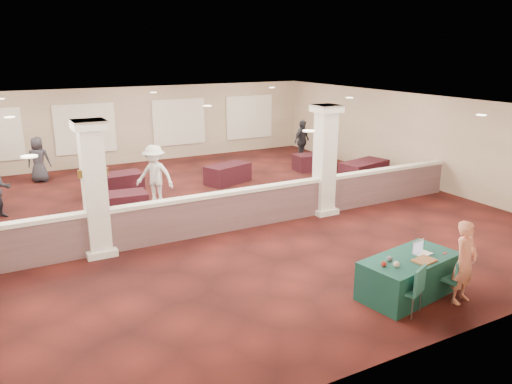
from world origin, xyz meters
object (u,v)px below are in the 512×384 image
far_table_front_right (364,171)px  near_table (409,276)px  far_table_back_right (314,162)px  attendee_c (302,141)px  conf_chair_side (412,286)px  attendee_b (155,176)px  attendee_d (38,160)px  far_table_back_center (115,185)px  conf_chair_main (455,276)px  woman (465,262)px  far_table_front_left (116,206)px  far_table_front_center (228,174)px

far_table_front_right → near_table: bearing=-124.6°
far_table_front_right → far_table_back_right: 2.46m
attendee_c → far_table_back_right: bearing=-128.7°
conf_chair_side → far_table_back_right: size_ratio=0.60×
attendee_b → attendee_d: size_ratio=1.14×
near_table → attendee_b: (-2.60, 8.10, 0.56)m
far_table_back_center → far_table_back_right: 7.96m
conf_chair_main → woman: 0.34m
near_table → far_table_front_left: bearing=108.3°
conf_chair_side → attendee_d: attendee_d is taller
conf_chair_side → far_table_front_right: conf_chair_side is taller
far_table_front_center → near_table: bearing=-93.2°
attendee_d → far_table_back_center: bearing=143.0°
conf_chair_main → attendee_b: bearing=97.7°
near_table → woman: size_ratio=1.26×
far_table_front_left → attendee_d: size_ratio=1.05×
conf_chair_main → far_table_front_center: conf_chair_main is taller
woman → far_table_back_center: 11.34m
woman → attendee_c: attendee_c is taller
attendee_b → far_table_back_center: bearing=161.0°
attendee_b → attendee_c: size_ratio=1.07×
woman → far_table_back_right: bearing=58.6°
conf_chair_side → far_table_back_right: (5.01, 10.28, -0.24)m
attendee_c → attendee_d: size_ratio=1.07×
woman → far_table_back_center: bearing=100.2°
far_table_back_center → attendee_b: attendee_b is taller
attendee_c → conf_chair_main: bearing=-133.8°
attendee_c → far_table_back_center: bearing=165.5°
conf_chair_main → attendee_c: 12.57m
near_table → woman: (0.69, -0.70, 0.42)m
far_table_front_center → far_table_front_right: size_ratio=0.90×
woman → near_table: bearing=123.4°
far_table_front_center → far_table_front_right: 5.01m
attendee_c → attendee_d: bearing=147.0°
far_table_front_left → far_table_back_right: 8.73m
far_table_back_right → attendee_d: 10.46m
far_table_front_right → attendee_d: 11.90m
conf_chair_side → far_table_front_left: conf_chair_side is taller
far_table_back_center → attendee_d: 3.67m
attendee_c → attendee_b: bearing=178.8°
woman → far_table_back_center: woman is taller
near_table → far_table_front_left: near_table is taller
attendee_d → far_table_front_left: bearing=125.3°
conf_chair_side → woman: 1.24m
far_table_front_left → attendee_d: attendee_d is taller
far_table_front_center → attendee_d: 6.91m
far_table_back_right → attendee_c: size_ratio=0.89×
woman → far_table_back_center: (-4.15, 10.54, -0.45)m
far_table_front_left → attendee_b: 1.59m
woman → conf_chair_main: bearing=110.9°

